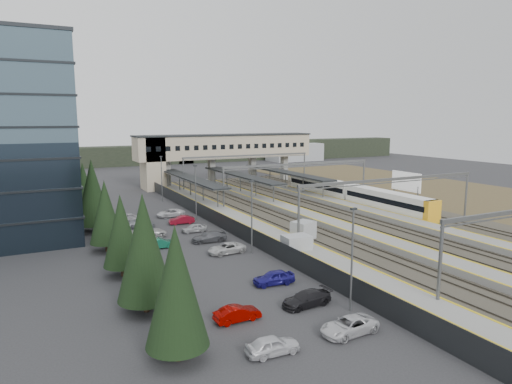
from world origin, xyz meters
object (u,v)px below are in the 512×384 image
relay_cabin_near (297,246)px  footbridge (214,149)px  relay_cabin_far (303,231)px  train (352,194)px  billboard (406,183)px

relay_cabin_near → footbridge: size_ratio=0.07×
relay_cabin_far → train: bearing=38.2°
train → relay_cabin_near: bearing=-139.0°
relay_cabin_far → billboard: 30.86m
relay_cabin_far → footbridge: (7.74, 47.98, 6.76)m
relay_cabin_near → train: 32.36m
relay_cabin_near → relay_cabin_far: 7.01m
billboard → relay_cabin_far: bearing=-157.4°
footbridge → relay_cabin_near: bearing=-102.8°
footbridge → train: 35.02m
relay_cabin_near → billboard: size_ratio=0.46×
relay_cabin_near → relay_cabin_far: relay_cabin_near is taller
footbridge → billboard: 41.87m
relay_cabin_near → train: train is taller
relay_cabin_near → footbridge: bearing=77.2°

